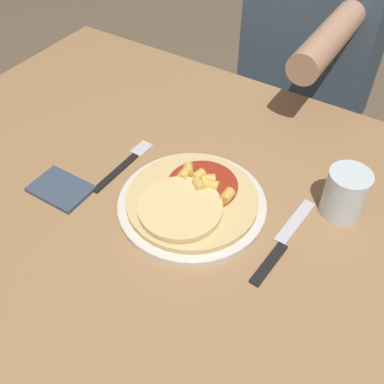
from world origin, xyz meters
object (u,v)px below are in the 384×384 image
Objects in this scene: fork at (127,163)px; person_diner at (311,55)px; knife at (283,241)px; drinking_glass at (345,193)px; pizza at (191,199)px; plate at (192,204)px; dining_table at (182,230)px.

fork is 0.70m from person_diner.
drinking_glass reaches higher than knife.
knife is at bearing -2.81° from fork.
drinking_glass is at bearing 30.86° from pizza.
plate is 1.13× the size of pizza.
person_diner is (-0.22, 0.70, -0.03)m from knife.
fork reaches higher than dining_table.
fork is 0.36m from knife.
plate is at bearing 90.12° from pizza.
fork is (-0.18, 0.03, -0.00)m from plate.
drinking_glass is (0.24, 0.14, 0.04)m from plate.
fork is at bearing 177.19° from knife.
fork is (-0.18, 0.04, -0.02)m from pizza.
dining_table is at bearing -154.94° from drinking_glass.
pizza is at bearing -86.68° from person_diner.
drinking_glass reaches higher than fork.
plate is at bearing -86.66° from person_diner.
knife is at bearing -115.14° from drinking_glass.
person_diner is (-0.04, 0.71, -0.04)m from plate.
person_diner is at bearing 78.56° from fork.
dining_table is 0.18m from fork.
drinking_glass reaches higher than dining_table.
dining_table is at bearing -89.17° from person_diner.
person_diner is at bearing 90.83° from dining_table.
dining_table is 1.05× the size of person_diner.
dining_table is at bearing -179.63° from knife.
drinking_glass is (0.42, 0.11, 0.04)m from fork.
person_diner reaches higher than dining_table.
drinking_glass is at bearing 14.38° from fork.
dining_table is 7.32× the size of fork.
plate is at bearing -149.88° from drinking_glass.
person_diner is at bearing 93.34° from plate.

